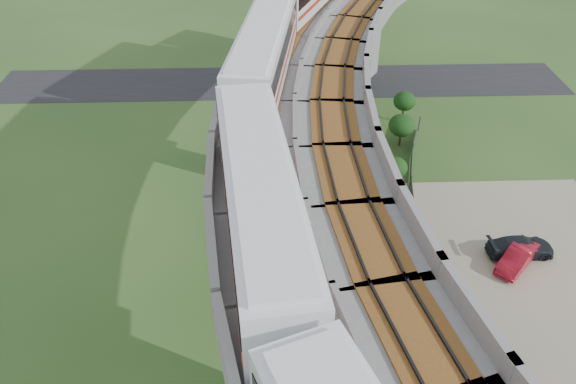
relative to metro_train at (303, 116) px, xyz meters
name	(u,v)px	position (x,y,z in m)	size (l,w,h in m)	color
ground	(295,286)	(-0.35, 0.18, -12.31)	(160.00, 160.00, 0.00)	#305221
dirt_lot	(524,304)	(13.65, -1.82, -12.29)	(18.00, 26.00, 0.04)	gray
asphalt_road	(282,82)	(-0.35, 30.18, -12.29)	(60.00, 8.00, 0.03)	#232326
viaduct	(367,166)	(3.49, 0.18, -3.26)	(19.58, 73.98, 11.40)	#99968E
metro_train	(303,116)	(0.00, 0.00, 0.00)	(10.79, 61.35, 3.64)	white
fence	(449,274)	(9.41, 0.18, -11.56)	(3.87, 38.73, 1.50)	#2D382D
tree_0	(405,101)	(10.70, 21.14, -10.14)	(2.06, 2.06, 3.06)	#382314
tree_1	(402,125)	(9.62, 16.95, -10.30)	(2.26, 2.26, 2.97)	#382314
tree_2	(395,168)	(7.88, 10.82, -10.57)	(1.98, 1.98, 2.58)	#382314
tree_3	(389,215)	(6.14, 4.08, -9.82)	(2.86, 2.86, 3.71)	#382314
tree_4	(416,305)	(6.46, -3.22, -10.57)	(2.04, 2.04, 2.61)	#382314
car_red	(517,258)	(14.32, 1.54, -11.61)	(1.40, 4.01, 1.32)	#A20F20
car_dark	(521,247)	(14.94, 2.58, -11.61)	(1.84, 4.52, 1.31)	black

